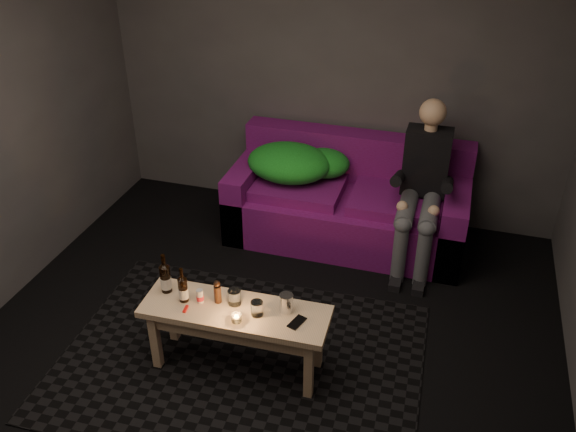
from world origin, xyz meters
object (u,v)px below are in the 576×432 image
Objects in this scene: sofa at (348,204)px; beer_bottle_b at (183,289)px; coffee_table at (236,319)px; person at (423,184)px; beer_bottle_a at (165,278)px; steel_cup at (286,303)px.

sofa is 8.01× the size of beer_bottle_b.
beer_bottle_b is at bearing -177.63° from coffee_table.
coffee_table is at bearing -101.30° from sofa.
sofa is at bearing 78.70° from coffee_table.
person is 2.14m from beer_bottle_a.
beer_bottle_a reaches higher than beer_bottle_b.
steel_cup is at bearing -91.54° from sofa.
steel_cup is at bearing 2.57° from beer_bottle_a.
coffee_table is at bearing -120.79° from person.
beer_bottle_a is at bearing 174.91° from coffee_table.
person reaches higher than beer_bottle_b.
sofa is 1.72m from steel_cup.
beer_bottle_a is 1.14× the size of beer_bottle_b.
steel_cup reaches higher than coffee_table.
person is at bearing 66.96° from steel_cup.
beer_bottle_a is at bearing 158.87° from beer_bottle_b.
sofa is 1.82m from coffee_table.
sofa reaches higher than steel_cup.
steel_cup is at bearing 8.17° from beer_bottle_b.
beer_bottle_a is 0.80m from steel_cup.
person reaches higher than steel_cup.
beer_bottle_b is at bearing -171.83° from steel_cup.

